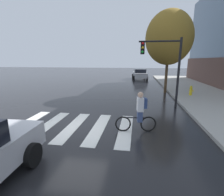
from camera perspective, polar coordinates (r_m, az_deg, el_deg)
name	(u,v)px	position (r m, az deg, el deg)	size (l,w,h in m)	color
ground_plane	(77,126)	(7.71, -12.03, -9.59)	(120.00, 120.00, 0.00)	black
crosswalk_stripes	(73,126)	(7.77, -13.24, -9.43)	(5.29, 3.46, 0.01)	silver
sedan_mid	(140,74)	(26.54, 9.58, 8.23)	(2.50, 4.79, 1.61)	#B7B7BC
cyclist	(139,112)	(6.84, 9.36, -4.88)	(1.70, 0.39, 1.69)	black
traffic_light_near	(165,61)	(10.46, 17.84, 12.01)	(2.47, 0.28, 4.20)	black
fire_hydrant	(191,91)	(14.76, 25.66, 2.34)	(0.33, 0.22, 0.78)	gold
street_tree_near	(169,38)	(15.87, 19.12, 19.09)	(4.00, 4.00, 7.12)	#4C3823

